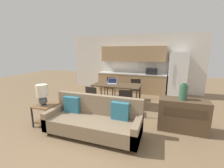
# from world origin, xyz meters

# --- Properties ---
(ground_plane) EXTENTS (20.00, 20.00, 0.00)m
(ground_plane) POSITION_xyz_m (0.00, 0.00, 0.00)
(ground_plane) COLOR #7F6647
(wall_back) EXTENTS (6.40, 0.07, 2.70)m
(wall_back) POSITION_xyz_m (-0.01, 4.63, 1.35)
(wall_back) COLOR silver
(wall_back) RESTS_ON ground_plane
(kitchen_counter) EXTENTS (3.20, 0.65, 2.15)m
(kitchen_counter) POSITION_xyz_m (0.02, 4.33, 0.84)
(kitchen_counter) COLOR tan
(kitchen_counter) RESTS_ON ground_plane
(refrigerator) EXTENTS (0.72, 0.73, 1.88)m
(refrigerator) POSITION_xyz_m (2.01, 4.23, 0.94)
(refrigerator) COLOR white
(refrigerator) RESTS_ON ground_plane
(dining_table) EXTENTS (1.69, 0.86, 0.75)m
(dining_table) POSITION_xyz_m (-0.11, 2.36, 0.69)
(dining_table) COLOR brown
(dining_table) RESTS_ON ground_plane
(couch) EXTENTS (2.19, 0.80, 0.89)m
(couch) POSITION_xyz_m (-0.01, 0.25, 0.34)
(couch) COLOR #3D2D1E
(couch) RESTS_ON ground_plane
(side_table) EXTENTS (0.49, 0.49, 0.56)m
(side_table) POSITION_xyz_m (-1.40, 0.22, 0.38)
(side_table) COLOR brown
(side_table) RESTS_ON ground_plane
(table_lamp) EXTENTS (0.28, 0.28, 0.54)m
(table_lamp) POSITION_xyz_m (-1.42, 0.20, 0.87)
(table_lamp) COLOR #4C515B
(table_lamp) RESTS_ON side_table
(credenza) EXTENTS (1.12, 0.47, 0.79)m
(credenza) POSITION_xyz_m (1.95, 1.10, 0.40)
(credenza) COLOR brown
(credenza) RESTS_ON ground_plane
(vase) EXTENTS (0.19, 0.19, 0.40)m
(vase) POSITION_xyz_m (1.92, 1.10, 0.98)
(vase) COLOR #336047
(vase) RESTS_ON credenza
(dining_chair_near_left) EXTENTS (0.46, 0.46, 0.82)m
(dining_chair_near_left) POSITION_xyz_m (-0.66, 1.55, 0.48)
(dining_chair_near_left) COLOR black
(dining_chair_near_left) RESTS_ON ground_plane
(dining_chair_far_left) EXTENTS (0.43, 0.43, 0.82)m
(dining_chair_far_left) POSITION_xyz_m (-0.66, 3.17, 0.48)
(dining_chair_far_left) COLOR black
(dining_chair_far_left) RESTS_ON ground_plane
(dining_chair_near_right) EXTENTS (0.46, 0.46, 0.82)m
(dining_chair_near_right) POSITION_xyz_m (0.43, 1.54, 0.48)
(dining_chair_near_right) COLOR black
(dining_chair_near_right) RESTS_ON ground_plane
(dining_chair_far_right) EXTENTS (0.47, 0.47, 0.82)m
(dining_chair_far_right) POSITION_xyz_m (0.42, 3.14, 0.48)
(dining_chair_far_right) COLOR black
(dining_chair_far_right) RESTS_ON ground_plane
(laptop) EXTENTS (0.38, 0.33, 0.20)m
(laptop) POSITION_xyz_m (-0.31, 2.40, 0.80)
(laptop) COLOR #B7BABC
(laptop) RESTS_ON dining_table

